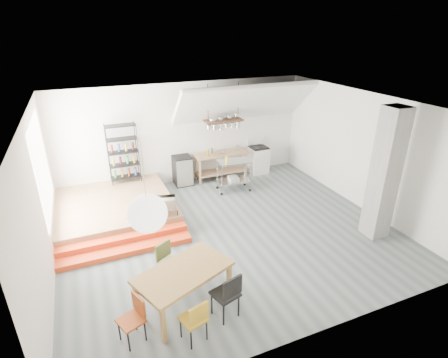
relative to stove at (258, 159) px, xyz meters
name	(u,v)px	position (x,y,z in m)	size (l,w,h in m)	color
floor	(228,231)	(-2.50, -3.16, -0.48)	(8.00, 8.00, 0.00)	#525C5F
wall_back	(185,134)	(-2.50, 0.34, 1.12)	(8.00, 0.04, 3.20)	silver
wall_left	(39,204)	(-6.50, -3.16, 1.12)	(0.04, 7.00, 3.20)	silver
wall_right	(362,151)	(1.50, -3.16, 1.12)	(0.04, 7.00, 3.20)	silver
ceiling	(229,105)	(-2.50, -3.16, 2.72)	(8.00, 7.00, 0.02)	white
slope_ceiling	(245,103)	(-0.70, -0.26, 2.07)	(4.40, 1.80, 0.15)	white
window_pane	(42,167)	(-6.48, -1.66, 1.32)	(0.02, 2.50, 2.20)	white
platform	(115,207)	(-5.00, -1.16, -0.28)	(3.00, 3.00, 0.40)	#976F4B
step_lower	(127,250)	(-5.00, -3.11, -0.41)	(3.00, 0.35, 0.13)	#E6451B
step_upper	(124,240)	(-5.00, -2.76, -0.35)	(3.00, 0.35, 0.27)	#E6451B
concrete_column	(385,175)	(0.80, -4.66, 1.12)	(0.50, 0.50, 3.20)	gray
kitchen_counter	(221,161)	(-1.40, -0.01, 0.15)	(1.80, 0.60, 0.91)	#976F4B
stove	(258,159)	(0.00, 0.00, 0.00)	(0.60, 0.60, 1.18)	white
pot_rack	(224,123)	(-1.37, -0.23, 1.50)	(1.20, 0.50, 1.43)	#392317
wire_shelving	(123,153)	(-4.50, 0.04, 0.85)	(0.88, 0.38, 1.80)	black
microwave_shelf	(165,209)	(-3.90, -2.41, 0.07)	(0.60, 0.40, 0.16)	#976F4B
paper_lantern	(147,213)	(-4.80, -5.42, 1.72)	(0.60, 0.60, 0.60)	white
dining_table	(183,275)	(-4.25, -5.19, 0.23)	(1.91, 1.51, 0.80)	olive
chair_mustard	(195,318)	(-4.31, -6.03, 0.02)	(0.47, 0.47, 0.84)	#AB841D
chair_black	(228,293)	(-3.63, -5.76, 0.07)	(0.53, 0.53, 0.93)	black
chair_olive	(168,260)	(-4.35, -4.42, 0.05)	(0.55, 0.55, 0.88)	#606B32
chair_red	(134,315)	(-5.20, -5.59, 0.01)	(0.49, 0.49, 0.83)	#9D4116
rolling_cart	(234,171)	(-1.39, -1.03, 0.16)	(1.05, 0.66, 0.99)	silver
mini_fridge	(182,170)	(-2.72, 0.04, -0.01)	(0.56, 0.56, 0.95)	black
microwave	(165,203)	(-3.90, -2.41, 0.23)	(0.54, 0.36, 0.30)	beige
bowl	(220,153)	(-1.44, -0.06, 0.46)	(0.23, 0.23, 0.06)	silver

